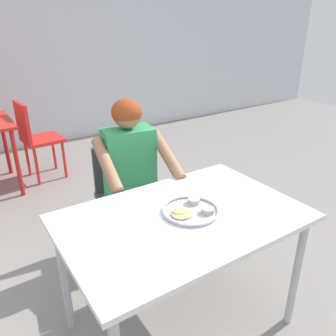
% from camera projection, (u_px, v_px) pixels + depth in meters
% --- Properties ---
extents(ground_plane, '(12.00, 12.00, 0.05)m').
position_uv_depth(ground_plane, '(177.00, 329.00, 2.00)').
color(ground_plane, gray).
extents(back_wall, '(12.00, 0.12, 3.40)m').
position_uv_depth(back_wall, '(6.00, 17.00, 4.19)').
color(back_wall, silver).
rests_on(back_wall, ground).
extents(table_foreground, '(1.22, 0.80, 0.75)m').
position_uv_depth(table_foreground, '(182.00, 228.00, 1.73)').
color(table_foreground, white).
rests_on(table_foreground, ground).
extents(thali_tray, '(0.29, 0.29, 0.03)m').
position_uv_depth(thali_tray, '(191.00, 210.00, 1.72)').
color(thali_tray, '#B7BABF').
rests_on(thali_tray, table_foreground).
extents(chair_foreground, '(0.47, 0.48, 0.81)m').
position_uv_depth(chair_foreground, '(125.00, 190.00, 2.55)').
color(chair_foreground, '#3F3F44').
rests_on(chair_foreground, ground).
extents(diner_foreground, '(0.54, 0.59, 1.20)m').
position_uv_depth(diner_foreground, '(134.00, 172.00, 2.28)').
color(diner_foreground, '#3E3E3E').
rests_on(diner_foreground, ground).
extents(chair_red_right, '(0.43, 0.43, 0.89)m').
position_uv_depth(chair_red_right, '(35.00, 135.00, 3.65)').
color(chair_red_right, red).
rests_on(chair_red_right, ground).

